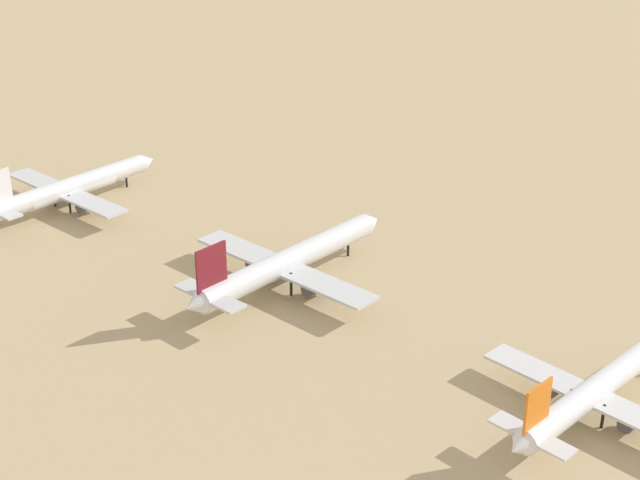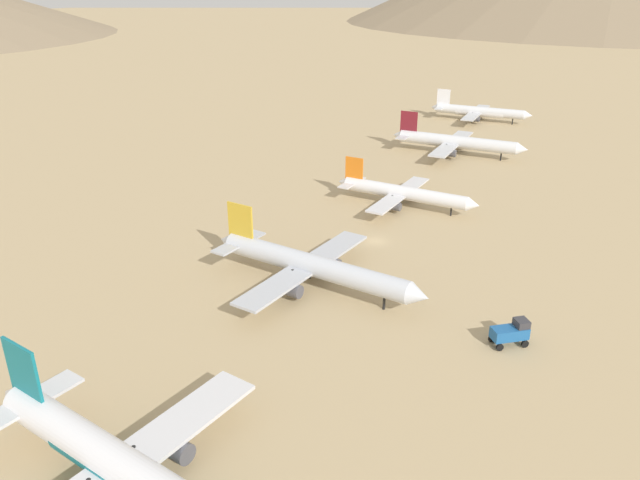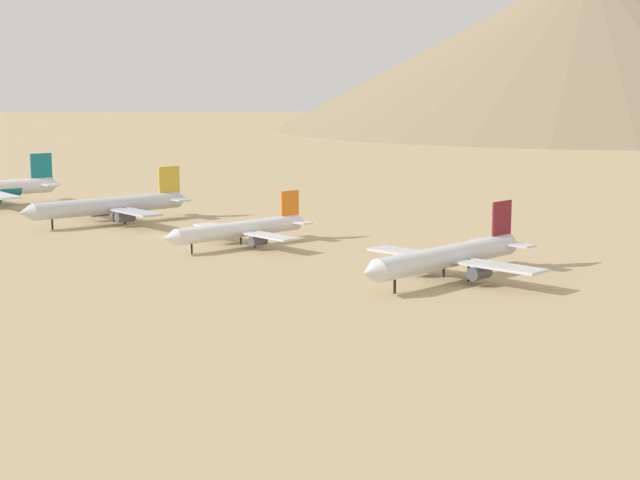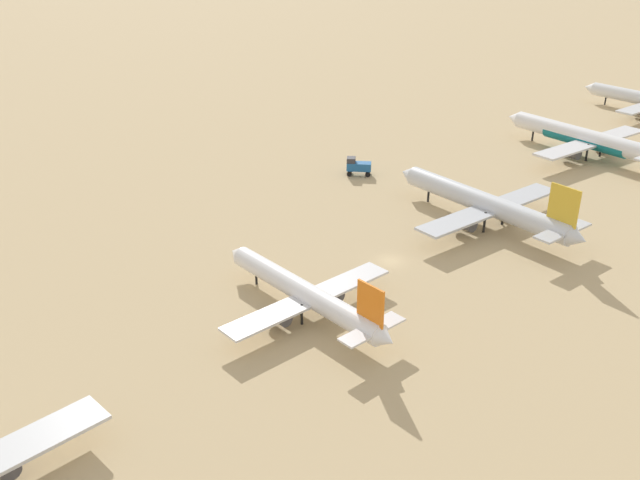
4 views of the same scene
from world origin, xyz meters
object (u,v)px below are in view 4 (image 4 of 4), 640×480
Objects in this scene: parked_jet_2 at (486,204)px; service_truck at (358,166)px; parked_jet_3 at (306,293)px; parked_jet_1 at (587,139)px.

service_truck is at bearing 3.87° from parked_jet_2.
service_truck is at bearing -46.17° from parked_jet_3.
parked_jet_2 reaches higher than parked_jet_3.
parked_jet_1 is at bearing -112.86° from service_truck.
parked_jet_1 is 54.72m from service_truck.
parked_jet_1 reaches higher than parked_jet_3.
parked_jet_2 is 1.21× the size of parked_jet_3.
parked_jet_1 is at bearing -75.32° from parked_jet_2.
service_truck is (39.89, -41.55, -1.27)m from parked_jet_3.
parked_jet_3 is 6.23× the size of service_truck.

